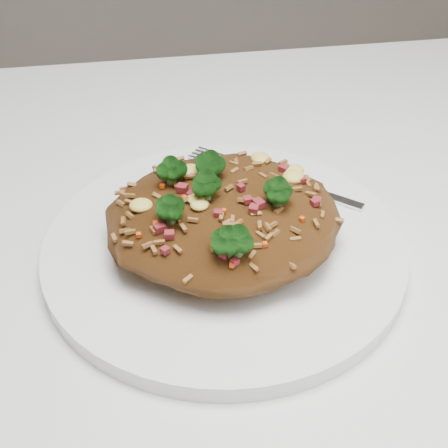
{
  "coord_description": "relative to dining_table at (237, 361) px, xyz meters",
  "views": [
    {
      "loc": [
        -0.06,
        -0.32,
        1.07
      ],
      "look_at": [
        -0.01,
        0.03,
        0.78
      ],
      "focal_mm": 50.0,
      "sensor_mm": 36.0,
      "label": 1
    }
  ],
  "objects": [
    {
      "name": "dining_table",
      "position": [
        0.0,
        0.0,
        0.0
      ],
      "size": [
        1.2,
        0.8,
        0.75
      ],
      "color": "silver",
      "rests_on": "ground"
    },
    {
      "name": "plate",
      "position": [
        -0.01,
        0.03,
        0.1
      ],
      "size": [
        0.27,
        0.27,
        0.01
      ],
      "primitive_type": "cylinder",
      "color": "white",
      "rests_on": "dining_table"
    },
    {
      "name": "fried_rice",
      "position": [
        -0.01,
        0.03,
        0.13
      ],
      "size": [
        0.17,
        0.16,
        0.07
      ],
      "color": "brown",
      "rests_on": "plate"
    },
    {
      "name": "fork",
      "position": [
        0.05,
        0.1,
        0.11
      ],
      "size": [
        0.13,
        0.12,
        0.0
      ],
      "rotation": [
        0.0,
        0.0,
        -0.7
      ],
      "color": "silver",
      "rests_on": "plate"
    }
  ]
}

